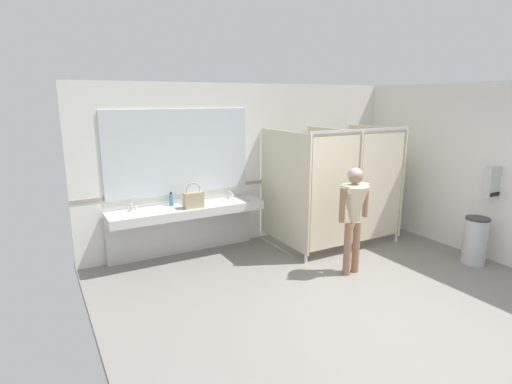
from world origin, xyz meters
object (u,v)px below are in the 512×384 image
(person_standing, at_px, (354,208))
(soap_dispenser, at_px, (171,200))
(paper_towel_dispenser_upper, at_px, (494,182))
(handbag, at_px, (193,199))
(trash_bin, at_px, (475,241))

(person_standing, bearing_deg, soap_dispenser, 137.07)
(paper_towel_dispenser_upper, height_order, person_standing, person_standing)
(paper_towel_dispenser_upper, bearing_deg, person_standing, 163.87)
(person_standing, xyz_separation_m, soap_dispenser, (-2.08, 1.93, -0.04))
(handbag, bearing_deg, soap_dispenser, 129.92)
(paper_towel_dispenser_upper, distance_m, person_standing, 2.34)
(paper_towel_dispenser_upper, bearing_deg, handbag, 150.73)
(person_standing, bearing_deg, paper_towel_dispenser_upper, -16.13)
(soap_dispenser, bearing_deg, paper_towel_dispenser_upper, -30.91)
(person_standing, height_order, handbag, person_standing)
(paper_towel_dispenser_upper, height_order, trash_bin, paper_towel_dispenser_upper)
(soap_dispenser, bearing_deg, person_standing, -42.93)
(trash_bin, relative_size, person_standing, 0.47)
(handbag, relative_size, soap_dispenser, 1.86)
(trash_bin, bearing_deg, paper_towel_dispenser_upper, -0.08)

